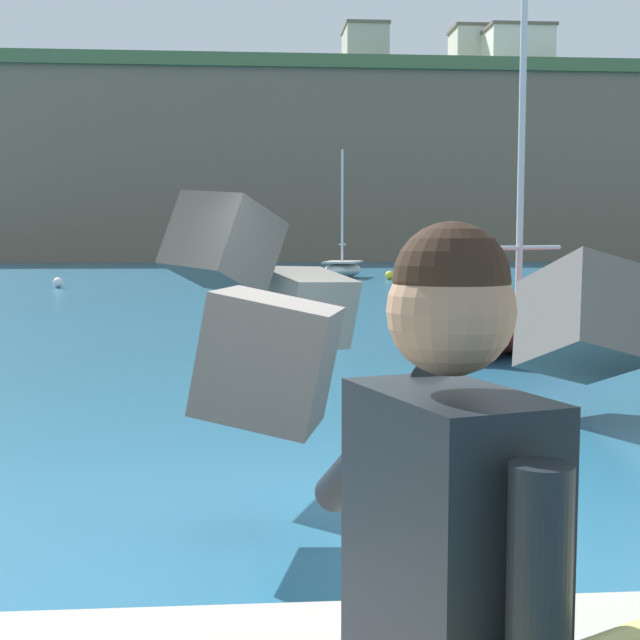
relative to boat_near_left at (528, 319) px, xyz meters
The scene contains 11 objects.
ground_plane 10.62m from the boat_near_left, 114.30° to the right, with size 400.00×400.00×0.00m, color #235B7A.
breakwater_jetty 8.20m from the boat_near_left, 113.09° to the right, with size 29.81×5.25×2.43m.
boat_near_left is the anchor object (origin of this frame).
boat_mid_left 30.42m from the boat_near_left, 90.51° to the left, with size 2.80×4.57×6.71m.
mooring_buoy_inner 25.25m from the boat_near_left, 121.46° to the left, with size 0.44×0.44×0.44m.
mooring_buoy_middle 28.32m from the boat_near_left, 86.17° to the left, with size 0.44×0.44×0.44m.
headland_bluff 83.30m from the boat_near_left, 79.73° to the left, with size 100.37×37.15×18.52m.
station_building_west 94.74m from the boat_near_left, 75.07° to the left, with size 7.57×4.78×5.42m.
station_building_central 81.31m from the boat_near_left, 73.45° to the left, with size 6.80×6.95×5.37m.
station_building_east 84.39m from the boat_near_left, 75.66° to the left, with size 7.60×4.94×6.34m.
station_building_annex 79.99m from the boat_near_left, 84.95° to the left, with size 4.54×6.11×5.70m.
Camera 1 is at (-0.66, -5.86, 1.98)m, focal length 48.82 mm.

